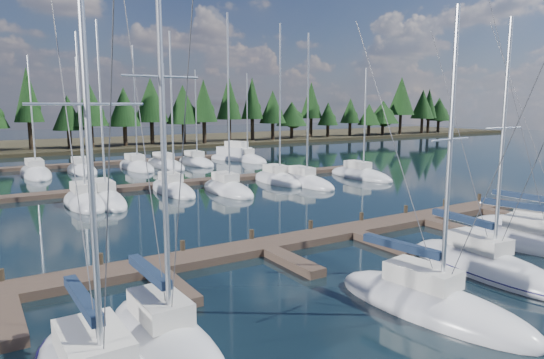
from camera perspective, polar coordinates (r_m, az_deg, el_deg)
ground at (r=36.47m, az=-11.02°, el=-3.44°), size 260.00×260.00×0.00m
far_shore at (r=94.46m, az=-24.34°, el=3.62°), size 220.00×30.00×0.60m
main_dock at (r=25.38m, az=-0.54°, el=-8.24°), size 44.00×6.13×0.90m
back_docks at (r=54.91m, az=-18.44°, el=0.60°), size 50.00×21.80×0.40m
front_sailboat_2 at (r=16.34m, az=-12.44°, el=-18.11°), size 2.73×7.64×15.33m
front_sailboat_3 at (r=19.50m, az=18.09°, el=-13.87°), size 3.72×8.49×11.75m
front_sailboat_4 at (r=24.66m, az=23.74°, el=-9.35°), size 3.27×8.97×12.08m
front_sailboat_5 at (r=29.60m, az=28.91°, el=-6.66°), size 4.42×8.66×15.52m
back_sailboat_rows at (r=50.10m, az=-17.17°, el=-0.02°), size 48.02×31.33×15.95m
motor_yacht_right at (r=67.31m, az=-4.46°, el=2.71°), size 5.83×8.98×4.26m
tree_line at (r=84.16m, az=-25.34°, el=7.76°), size 183.37×12.03×13.36m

